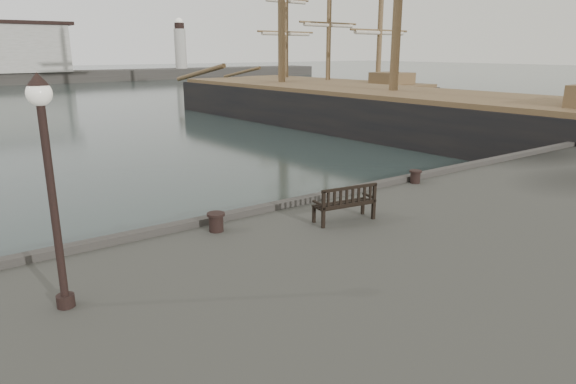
{
  "coord_description": "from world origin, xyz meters",
  "views": [
    {
      "loc": [
        -9.06,
        -11.45,
        5.86
      ],
      "look_at": [
        -1.14,
        -0.5,
        2.1
      ],
      "focal_mm": 32.0,
      "sensor_mm": 36.0,
      "label": 1
    }
  ],
  "objects_px": {
    "bollard_left": "(216,222)",
    "bollard_right": "(415,177)",
    "lamp_post": "(48,163)",
    "bench": "(345,210)",
    "tall_ship_far": "(327,95)",
    "tall_ship_main": "(392,121)"
  },
  "relations": [
    {
      "from": "bollard_right",
      "to": "tall_ship_far",
      "type": "xyz_separation_m",
      "value": [
        25.76,
        35.03,
        -1.03
      ]
    },
    {
      "from": "bollard_right",
      "to": "bollard_left",
      "type": "bearing_deg",
      "value": -177.75
    },
    {
      "from": "bollard_left",
      "to": "bollard_right",
      "type": "distance_m",
      "value": 7.64
    },
    {
      "from": "bollard_right",
      "to": "lamp_post",
      "type": "xyz_separation_m",
      "value": [
        -11.57,
        -2.18,
        2.33
      ]
    },
    {
      "from": "tall_ship_far",
      "to": "bollard_left",
      "type": "bearing_deg",
      "value": -138.72
    },
    {
      "from": "lamp_post",
      "to": "tall_ship_far",
      "type": "xyz_separation_m",
      "value": [
        37.33,
        37.22,
        -3.36
      ]
    },
    {
      "from": "tall_ship_main",
      "to": "bench",
      "type": "bearing_deg",
      "value": -143.14
    },
    {
      "from": "bench",
      "to": "tall_ship_main",
      "type": "distance_m",
      "value": 25.58
    },
    {
      "from": "bench",
      "to": "tall_ship_far",
      "type": "xyz_separation_m",
      "value": [
        30.32,
        36.6,
        -1.12
      ]
    },
    {
      "from": "bench",
      "to": "bollard_left",
      "type": "distance_m",
      "value": 3.31
    },
    {
      "from": "bollard_left",
      "to": "tall_ship_far",
      "type": "xyz_separation_m",
      "value": [
        33.39,
        35.33,
        -1.05
      ]
    },
    {
      "from": "bollard_left",
      "to": "tall_ship_main",
      "type": "xyz_separation_m",
      "value": [
        22.56,
        15.26,
        -0.94
      ]
    },
    {
      "from": "bollard_left",
      "to": "lamp_post",
      "type": "relative_size",
      "value": 0.12
    },
    {
      "from": "bollard_left",
      "to": "bollard_right",
      "type": "relative_size",
      "value": 1.08
    },
    {
      "from": "lamp_post",
      "to": "tall_ship_main",
      "type": "bearing_deg",
      "value": 32.89
    },
    {
      "from": "bench",
      "to": "bollard_left",
      "type": "xyz_separation_m",
      "value": [
        -3.06,
        1.26,
        -0.07
      ]
    },
    {
      "from": "bench",
      "to": "tall_ship_far",
      "type": "distance_m",
      "value": 47.54
    },
    {
      "from": "bollard_left",
      "to": "bollard_right",
      "type": "height_order",
      "value": "bollard_left"
    },
    {
      "from": "bollard_right",
      "to": "bench",
      "type": "bearing_deg",
      "value": -161.09
    },
    {
      "from": "bench",
      "to": "bollard_right",
      "type": "bearing_deg",
      "value": 27.44
    },
    {
      "from": "bollard_left",
      "to": "tall_ship_main",
      "type": "bearing_deg",
      "value": 34.07
    },
    {
      "from": "bench",
      "to": "bollard_right",
      "type": "height_order",
      "value": "bench"
    }
  ]
}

